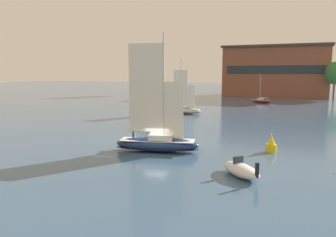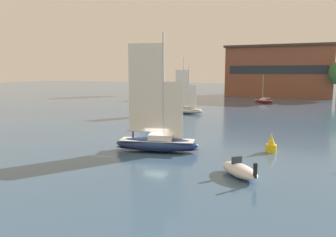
{
  "view_description": "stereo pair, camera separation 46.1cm",
  "coord_description": "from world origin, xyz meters",
  "views": [
    {
      "loc": [
        14.61,
        -31.4,
        8.61
      ],
      "look_at": [
        0.0,
        3.0,
        3.18
      ],
      "focal_mm": 35.0,
      "sensor_mm": 36.0,
      "label": 1
    },
    {
      "loc": [
        15.03,
        -31.22,
        8.61
      ],
      "look_at": [
        0.0,
        3.0,
        3.18
      ],
      "focal_mm": 35.0,
      "sensor_mm": 36.0,
      "label": 2
    }
  ],
  "objects": [
    {
      "name": "ground_plane",
      "position": [
        0.0,
        0.0,
        0.0
      ],
      "size": [
        400.0,
        400.0,
        0.0
      ],
      "primitive_type": "plane",
      "color": "#385675"
    },
    {
      "name": "waterfront_building",
      "position": [
        4.21,
        87.02,
        8.63
      ],
      "size": [
        34.84,
        14.63,
        17.17
      ],
      "color": "brown",
      "rests_on": "ground"
    },
    {
      "name": "tree_shore_left",
      "position": [
        -40.11,
        76.79,
        11.17
      ],
      "size": [
        7.75,
        7.75,
        15.95
      ],
      "color": "#4C3828",
      "rests_on": "ground"
    },
    {
      "name": "tree_shore_center",
      "position": [
        21.98,
        78.26,
        7.98
      ],
      "size": [
        5.54,
        5.54,
        11.4
      ],
      "color": "brown",
      "rests_on": "ground"
    },
    {
      "name": "sailboat_main",
      "position": [
        0.01,
        0.0,
        1.01
      ],
      "size": [
        9.53,
        4.75,
        12.62
      ],
      "color": "navy",
      "rests_on": "ground"
    },
    {
      "name": "sailboat_moored_near_marina",
      "position": [
        -8.3,
        31.07,
        0.81
      ],
      "size": [
        7.07,
        2.01,
        9.72
      ],
      "color": "white",
      "rests_on": "ground"
    },
    {
      "name": "sailboat_moored_mid_channel",
      "position": [
        3.2,
        60.68,
        0.53
      ],
      "size": [
        5.74,
        3.86,
        7.74
      ],
      "color": "maroon",
      "rests_on": "ground"
    },
    {
      "name": "sailboat_moored_outer_mooring",
      "position": [
        -17.46,
        52.4,
        0.82
      ],
      "size": [
        3.86,
        9.07,
        12.08
      ],
      "color": "maroon",
      "rests_on": "ground"
    },
    {
      "name": "motor_tender",
      "position": [
        9.97,
        -5.08,
        0.54
      ],
      "size": [
        4.35,
        4.36,
        1.69
      ],
      "color": "silver",
      "rests_on": "ground"
    },
    {
      "name": "channel_buoy",
      "position": [
        11.4,
        4.5,
        0.8
      ],
      "size": [
        1.12,
        1.12,
        2.03
      ],
      "color": "yellow",
      "rests_on": "ground"
    }
  ]
}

